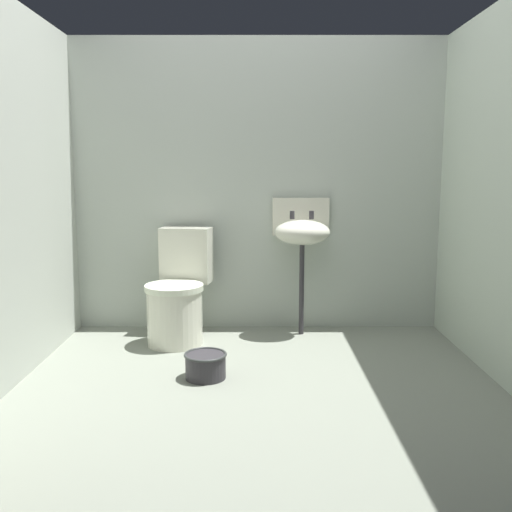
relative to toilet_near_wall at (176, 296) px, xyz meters
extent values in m
cube|color=gray|center=(0.56, -0.94, -0.36)|extent=(3.12, 2.97, 0.08)
cube|color=#B3BCB0|center=(0.56, 0.40, 0.75)|extent=(3.12, 0.10, 2.14)
cylinder|color=silver|center=(-0.02, -0.09, -0.13)|extent=(0.44, 0.44, 0.38)
cylinder|color=silver|center=(-0.02, -0.09, 0.08)|extent=(0.46, 0.46, 0.04)
cube|color=silver|center=(0.04, 0.21, 0.26)|extent=(0.39, 0.24, 0.40)
cylinder|color=#302E33|center=(0.88, 0.16, 0.01)|extent=(0.04, 0.04, 0.66)
ellipsoid|color=silver|center=(0.88, 0.16, 0.43)|extent=(0.40, 0.32, 0.18)
cube|color=silver|center=(0.88, 0.33, 0.53)|extent=(0.42, 0.04, 0.28)
cylinder|color=#302E33|center=(0.81, 0.22, 0.55)|extent=(0.04, 0.04, 0.06)
cylinder|color=#302E33|center=(0.95, 0.22, 0.55)|extent=(0.04, 0.04, 0.06)
cylinder|color=#302E33|center=(0.25, -0.73, -0.25)|extent=(0.23, 0.23, 0.14)
torus|color=#313433|center=(0.25, -0.73, -0.18)|extent=(0.25, 0.25, 0.02)
camera|label=1|loc=(0.54, -3.87, 0.89)|focal=39.75mm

